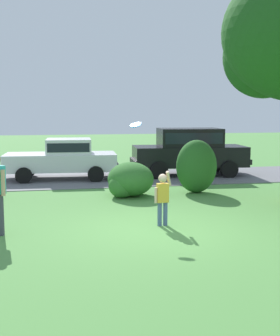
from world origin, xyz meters
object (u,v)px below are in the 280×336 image
Objects in this scene: child_thrower at (163,195)px; frisbee at (136,125)px; parked_suv at (189,149)px; parked_sedan at (63,157)px.

frisbee reaches higher than child_thrower.
parked_suv is 8.34m from child_thrower.
child_thrower is (1.99, -7.72, -0.13)m from parked_sedan.
parked_sedan is 5.08m from parked_suv.
frisbee reaches higher than parked_suv.
parked_sedan is 7.97m from child_thrower.
parked_suv is 8.10m from frisbee.
parked_suv is at bearing 63.27° from frisbee.
parked_sedan is 15.15× the size of frisbee.
child_thrower is at bearing -75.55° from parked_sedan.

